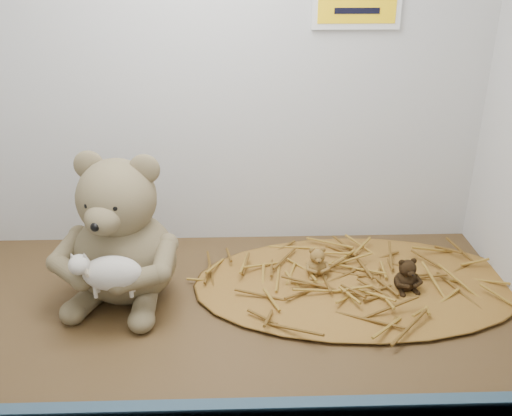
{
  "coord_description": "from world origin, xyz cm",
  "views": [
    {
      "loc": [
        5.53,
        -92.04,
        64.07
      ],
      "look_at": [
        8.59,
        1.69,
        20.74
      ],
      "focal_mm": 40.0,
      "sensor_mm": 36.0,
      "label": 1
    }
  ],
  "objects_px": {
    "toy_lamb": "(112,273)",
    "mini_teddy_tan": "(317,260)",
    "main_teddy": "(122,228)",
    "mini_teddy_brown": "(407,273)"
  },
  "relations": [
    {
      "from": "toy_lamb",
      "to": "mini_teddy_tan",
      "type": "xyz_separation_m",
      "value": [
        0.39,
        0.16,
        -0.07
      ]
    },
    {
      "from": "toy_lamb",
      "to": "mini_teddy_tan",
      "type": "relative_size",
      "value": 2.14
    },
    {
      "from": "main_teddy",
      "to": "mini_teddy_brown",
      "type": "height_order",
      "value": "main_teddy"
    },
    {
      "from": "mini_teddy_brown",
      "to": "toy_lamb",
      "type": "bearing_deg",
      "value": 178.5
    },
    {
      "from": "mini_teddy_tan",
      "to": "mini_teddy_brown",
      "type": "bearing_deg",
      "value": -23.28
    },
    {
      "from": "mini_teddy_tan",
      "to": "mini_teddy_brown",
      "type": "height_order",
      "value": "mini_teddy_brown"
    },
    {
      "from": "mini_teddy_brown",
      "to": "main_teddy",
      "type": "bearing_deg",
      "value": 167.48
    },
    {
      "from": "toy_lamb",
      "to": "main_teddy",
      "type": "bearing_deg",
      "value": 90.0
    },
    {
      "from": "toy_lamb",
      "to": "mini_teddy_brown",
      "type": "bearing_deg",
      "value": 9.58
    },
    {
      "from": "main_teddy",
      "to": "toy_lamb",
      "type": "xyz_separation_m",
      "value": [
        0.0,
        -0.11,
        -0.03
      ]
    }
  ]
}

